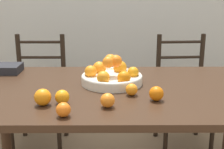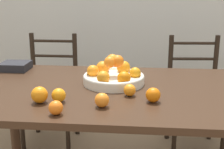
# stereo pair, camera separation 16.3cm
# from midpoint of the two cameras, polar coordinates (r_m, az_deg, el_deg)

# --- Properties ---
(dining_table) EXTENTS (1.79, 0.98, 0.77)m
(dining_table) POSITION_cam_midpoint_polar(r_m,az_deg,el_deg) (1.77, -1.34, -5.34)
(dining_table) COLOR #382316
(dining_table) RESTS_ON ground_plane
(fruit_bowl) EXTENTS (0.36, 0.36, 0.17)m
(fruit_bowl) POSITION_cam_midpoint_polar(r_m,az_deg,el_deg) (1.82, -2.63, -0.24)
(fruit_bowl) COLOR silver
(fruit_bowl) RESTS_ON dining_table
(orange_loose_0) EXTENTS (0.07, 0.07, 0.07)m
(orange_loose_0) POSITION_cam_midpoint_polar(r_m,az_deg,el_deg) (1.46, -4.02, -4.79)
(orange_loose_0) COLOR orange
(orange_loose_0) RESTS_ON dining_table
(orange_loose_1) EXTENTS (0.07, 0.07, 0.07)m
(orange_loose_1) POSITION_cam_midpoint_polar(r_m,az_deg,el_deg) (1.55, 5.14, -3.54)
(orange_loose_1) COLOR orange
(orange_loose_1) RESTS_ON dining_table
(orange_loose_2) EXTENTS (0.06, 0.06, 0.06)m
(orange_loose_2) POSITION_cam_midpoint_polar(r_m,az_deg,el_deg) (1.62, 0.73, -2.81)
(orange_loose_2) COLOR orange
(orange_loose_2) RESTS_ON dining_table
(orange_loose_3) EXTENTS (0.07, 0.07, 0.07)m
(orange_loose_3) POSITION_cam_midpoint_polar(r_m,az_deg,el_deg) (1.54, -12.13, -4.09)
(orange_loose_3) COLOR orange
(orange_loose_3) RESTS_ON dining_table
(orange_loose_4) EXTENTS (0.06, 0.06, 0.06)m
(orange_loose_4) POSITION_cam_midpoint_polar(r_m,az_deg,el_deg) (1.39, -12.26, -6.36)
(orange_loose_4) COLOR orange
(orange_loose_4) RESTS_ON dining_table
(orange_loose_5) EXTENTS (0.08, 0.08, 0.08)m
(orange_loose_5) POSITION_cam_midpoint_polar(r_m,az_deg,el_deg) (1.54, -15.56, -4.07)
(orange_loose_5) COLOR orange
(orange_loose_5) RESTS_ON dining_table
(chair_left) EXTENTS (0.42, 0.40, 0.94)m
(chair_left) POSITION_cam_midpoint_polar(r_m,az_deg,el_deg) (2.71, -14.84, -3.25)
(chair_left) COLOR black
(chair_left) RESTS_ON ground_plane
(chair_right) EXTENTS (0.45, 0.43, 0.94)m
(chair_right) POSITION_cam_midpoint_polar(r_m,az_deg,el_deg) (2.68, 11.19, -3.25)
(chair_right) COLOR black
(chair_right) RESTS_ON ground_plane
(book_stack) EXTENTS (0.19, 0.17, 0.05)m
(book_stack) POSITION_cam_midpoint_polar(r_m,az_deg,el_deg) (2.21, -20.79, 1.00)
(book_stack) COLOR #232328
(book_stack) RESTS_ON dining_table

